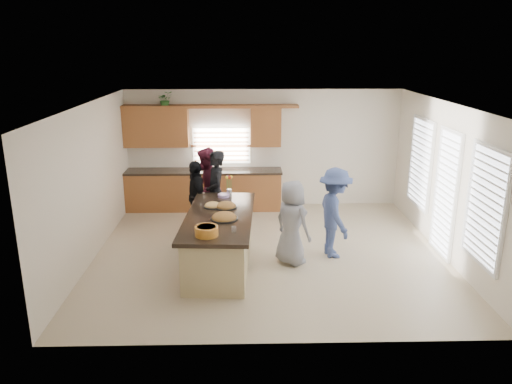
{
  "coord_description": "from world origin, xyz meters",
  "views": [
    {
      "loc": [
        -0.46,
        -8.74,
        3.8
      ],
      "look_at": [
        -0.24,
        0.18,
        1.15
      ],
      "focal_mm": 35.0,
      "sensor_mm": 36.0,
      "label": 1
    }
  ],
  "objects_px": {
    "island": "(220,241)",
    "woman_right_front": "(292,223)",
    "salad_bowl": "(207,231)",
    "woman_left_back": "(216,193)",
    "woman_right_back": "(335,213)",
    "woman_left_mid": "(206,189)",
    "woman_left_front": "(196,197)"
  },
  "relations": [
    {
      "from": "island",
      "to": "woman_left_front",
      "type": "bearing_deg",
      "value": 112.08
    },
    {
      "from": "woman_left_back",
      "to": "woman_left_mid",
      "type": "bearing_deg",
      "value": -156.28
    },
    {
      "from": "woman_left_back",
      "to": "woman_left_mid",
      "type": "xyz_separation_m",
      "value": [
        -0.22,
        0.3,
        -0.0
      ]
    },
    {
      "from": "salad_bowl",
      "to": "woman_left_front",
      "type": "distance_m",
      "value": 2.65
    },
    {
      "from": "woman_right_back",
      "to": "woman_right_front",
      "type": "relative_size",
      "value": 1.09
    },
    {
      "from": "salad_bowl",
      "to": "woman_right_front",
      "type": "height_order",
      "value": "woman_right_front"
    },
    {
      "from": "woman_left_back",
      "to": "woman_right_back",
      "type": "distance_m",
      "value": 2.52
    },
    {
      "from": "island",
      "to": "woman_right_front",
      "type": "xyz_separation_m",
      "value": [
        1.28,
        0.06,
        0.32
      ]
    },
    {
      "from": "island",
      "to": "salad_bowl",
      "type": "height_order",
      "value": "salad_bowl"
    },
    {
      "from": "woman_right_front",
      "to": "woman_left_front",
      "type": "bearing_deg",
      "value": 8.83
    },
    {
      "from": "woman_left_front",
      "to": "woman_right_back",
      "type": "relative_size",
      "value": 0.92
    },
    {
      "from": "island",
      "to": "woman_left_mid",
      "type": "height_order",
      "value": "woman_left_mid"
    },
    {
      "from": "woman_left_back",
      "to": "island",
      "type": "bearing_deg",
      "value": -7.29
    },
    {
      "from": "island",
      "to": "salad_bowl",
      "type": "relative_size",
      "value": 7.6
    },
    {
      "from": "woman_right_back",
      "to": "woman_right_front",
      "type": "height_order",
      "value": "woman_right_back"
    },
    {
      "from": "woman_left_back",
      "to": "woman_right_back",
      "type": "relative_size",
      "value": 1.05
    },
    {
      "from": "woman_left_front",
      "to": "woman_right_front",
      "type": "height_order",
      "value": "woman_left_front"
    },
    {
      "from": "island",
      "to": "woman_right_back",
      "type": "height_order",
      "value": "woman_right_back"
    },
    {
      "from": "salad_bowl",
      "to": "woman_left_mid",
      "type": "xyz_separation_m",
      "value": [
        -0.21,
        2.83,
        -0.16
      ]
    },
    {
      "from": "island",
      "to": "woman_left_mid",
      "type": "distance_m",
      "value": 1.92
    },
    {
      "from": "island",
      "to": "salad_bowl",
      "type": "distance_m",
      "value": 1.16
    },
    {
      "from": "woman_left_mid",
      "to": "woman_left_front",
      "type": "distance_m",
      "value": 0.31
    },
    {
      "from": "woman_right_back",
      "to": "woman_left_back",
      "type": "bearing_deg",
      "value": 54.26
    },
    {
      "from": "island",
      "to": "woman_right_front",
      "type": "relative_size",
      "value": 1.8
    },
    {
      "from": "woman_right_front",
      "to": "island",
      "type": "bearing_deg",
      "value": 51.88
    },
    {
      "from": "island",
      "to": "woman_right_front",
      "type": "distance_m",
      "value": 1.32
    },
    {
      "from": "island",
      "to": "woman_left_back",
      "type": "xyz_separation_m",
      "value": [
        -0.14,
        1.54,
        0.43
      ]
    },
    {
      "from": "woman_left_mid",
      "to": "woman_left_front",
      "type": "bearing_deg",
      "value": -39.29
    },
    {
      "from": "woman_left_back",
      "to": "woman_right_front",
      "type": "relative_size",
      "value": 1.14
    },
    {
      "from": "woman_left_back",
      "to": "woman_left_mid",
      "type": "relative_size",
      "value": 1.0
    },
    {
      "from": "woman_left_back",
      "to": "woman_right_front",
      "type": "xyz_separation_m",
      "value": [
        1.42,
        -1.48,
        -0.11
      ]
    },
    {
      "from": "salad_bowl",
      "to": "woman_left_front",
      "type": "xyz_separation_m",
      "value": [
        -0.41,
        2.61,
        -0.26
      ]
    }
  ]
}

